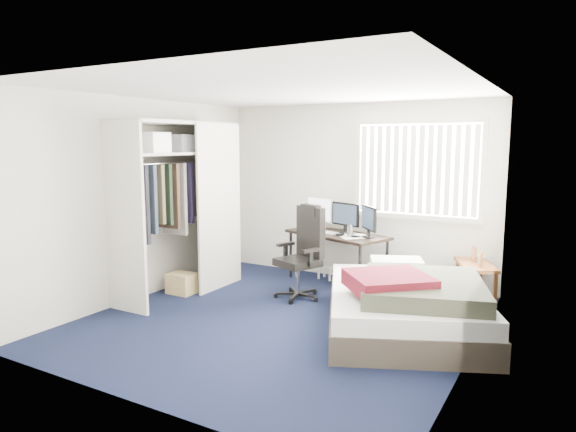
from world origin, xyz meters
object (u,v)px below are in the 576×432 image
(desk, at_px, (339,230))
(nightstand, at_px, (476,268))
(bed, at_px, (405,303))
(office_chair, at_px, (302,262))

(desk, distance_m, nightstand, 1.87)
(desk, height_order, bed, desk)
(office_chair, bearing_deg, bed, -18.42)
(office_chair, distance_m, bed, 1.58)
(bed, bearing_deg, office_chair, 161.58)
(nightstand, bearing_deg, office_chair, -157.64)
(desk, relative_size, bed, 0.63)
(desk, xyz_separation_m, office_chair, (-0.12, -0.84, -0.29))
(desk, height_order, office_chair, office_chair)
(nightstand, height_order, bed, nightstand)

